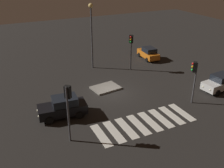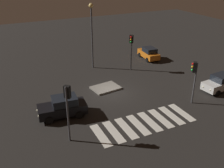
# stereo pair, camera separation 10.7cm
# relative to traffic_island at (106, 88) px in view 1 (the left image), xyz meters

# --- Properties ---
(ground_plane) EXTENTS (80.00, 80.00, 0.00)m
(ground_plane) POSITION_rel_traffic_island_xyz_m (0.20, -1.15, -0.09)
(ground_plane) COLOR black
(traffic_island) EXTENTS (3.14, 2.52, 0.18)m
(traffic_island) POSITION_rel_traffic_island_xyz_m (0.00, 0.00, 0.00)
(traffic_island) COLOR gray
(traffic_island) RESTS_ON ground
(car_orange) EXTENTS (2.00, 3.90, 1.66)m
(car_orange) POSITION_rel_traffic_island_xyz_m (9.45, 6.15, 0.73)
(car_orange) COLOR orange
(car_orange) RESTS_ON ground
(car_white) EXTENTS (4.10, 2.15, 1.73)m
(car_white) POSITION_rel_traffic_island_xyz_m (10.85, -5.54, 0.76)
(car_white) COLOR silver
(car_white) RESTS_ON ground
(car_black) EXTENTS (4.37, 2.30, 1.85)m
(car_black) POSITION_rel_traffic_island_xyz_m (-5.67, -3.38, 0.82)
(car_black) COLOR black
(car_black) RESTS_ON ground
(traffic_light_east) EXTENTS (0.53, 0.54, 4.21)m
(traffic_light_east) POSITION_rel_traffic_island_xyz_m (6.17, -6.39, 3.10)
(traffic_light_east) COLOR #47474C
(traffic_light_east) RESTS_ON ground
(traffic_light_south) EXTENTS (0.53, 0.54, 4.60)m
(traffic_light_south) POSITION_rel_traffic_island_xyz_m (-6.11, -6.96, 3.39)
(traffic_light_south) COLOR #47474C
(traffic_light_south) RESTS_ON ground
(traffic_light_north) EXTENTS (0.54, 0.54, 4.53)m
(traffic_light_north) POSITION_rel_traffic_island_xyz_m (5.02, 3.47, 3.34)
(traffic_light_north) COLOR #47474C
(traffic_light_north) RESTS_ON ground
(street_lamp) EXTENTS (0.56, 0.56, 8.10)m
(street_lamp) POSITION_rel_traffic_island_xyz_m (1.05, 6.36, 5.39)
(street_lamp) COLOR #47474C
(street_lamp) RESTS_ON ground
(crosswalk_near) EXTENTS (8.75, 3.20, 0.02)m
(crosswalk_near) POSITION_rel_traffic_island_xyz_m (0.20, -7.51, -0.08)
(crosswalk_near) COLOR silver
(crosswalk_near) RESTS_ON ground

